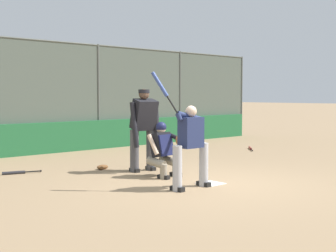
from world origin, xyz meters
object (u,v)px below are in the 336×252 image
object	(u,v)px
spare_bat_near_backstop	(17,173)
spare_bat_by_padding	(250,148)
batter_at_plate	(190,144)
umpire_home	(144,127)
catcher_behind_plate	(164,148)
fielding_glove_on_dirt	(102,167)

from	to	relation	value
spare_bat_near_backstop	spare_bat_by_padding	distance (m)	7.28
batter_at_plate	umpire_home	world-z (taller)	batter_at_plate
spare_bat_near_backstop	spare_bat_by_padding	size ratio (longest dim) A/B	1.14
catcher_behind_plate	spare_bat_by_padding	size ratio (longest dim) A/B	1.63
batter_at_plate	umpire_home	size ratio (longest dim) A/B	1.16
catcher_behind_plate	umpire_home	bearing A→B (deg)	-106.91
catcher_behind_plate	spare_bat_near_backstop	bearing A→B (deg)	-55.98
batter_at_plate	fielding_glove_on_dirt	distance (m)	2.96
catcher_behind_plate	fielding_glove_on_dirt	bearing A→B (deg)	-84.62
catcher_behind_plate	batter_at_plate	bearing A→B (deg)	61.64
umpire_home	spare_bat_by_padding	xyz separation A→B (m)	(-5.04, -0.99, -0.94)
spare_bat_by_padding	fielding_glove_on_dirt	xyz separation A→B (m)	(5.56, 0.15, 0.02)
catcher_behind_plate	umpire_home	distance (m)	0.91
batter_at_plate	spare_bat_near_backstop	size ratio (longest dim) A/B	2.63
batter_at_plate	spare_bat_near_backstop	xyz separation A→B (m)	(1.63, -3.55, -0.78)
umpire_home	spare_bat_near_backstop	bearing A→B (deg)	-28.22
umpire_home	fielding_glove_on_dirt	world-z (taller)	umpire_home
umpire_home	fielding_glove_on_dirt	distance (m)	1.35
fielding_glove_on_dirt	umpire_home	bearing A→B (deg)	121.55
batter_at_plate	fielding_glove_on_dirt	xyz separation A→B (m)	(-0.07, -2.86, -0.76)
catcher_behind_plate	spare_bat_by_padding	xyz separation A→B (m)	(-5.18, -1.81, -0.55)
catcher_behind_plate	spare_bat_by_padding	bearing A→B (deg)	-168.37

